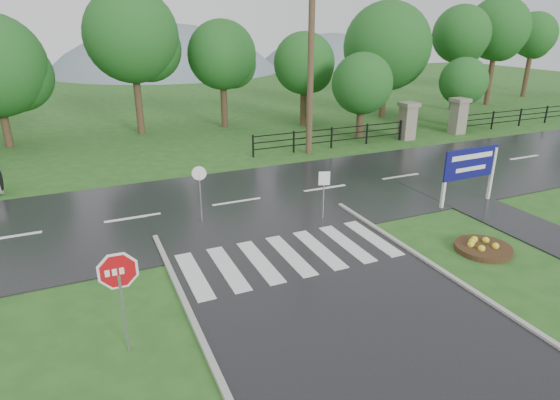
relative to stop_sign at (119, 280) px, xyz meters
name	(u,v)px	position (x,y,z in m)	size (l,w,h in m)	color
ground	(389,357)	(5.08, -2.49, -1.78)	(120.00, 120.00, 0.00)	#25561C
main_road	(237,203)	(5.08, 7.51, -1.78)	(90.00, 8.00, 0.04)	black
walkway	(517,223)	(13.58, 1.51, -1.78)	(2.20, 11.00, 0.04)	#262628
crosswalk	(290,255)	(5.08, 2.51, -1.72)	(6.50, 2.80, 0.02)	silver
pillar_west	(408,120)	(18.08, 13.51, -0.60)	(1.00, 1.00, 2.24)	gray
pillar_east	(458,115)	(22.08, 13.51, -0.60)	(1.00, 1.00, 2.24)	gray
fence_west	(332,136)	(12.83, 13.51, -1.06)	(9.58, 0.08, 1.20)	black
hills	(145,175)	(8.57, 62.51, -17.32)	(102.00, 48.00, 48.00)	slate
treeline	(182,131)	(6.08, 21.51, -1.78)	(83.20, 5.20, 10.00)	#184F1B
stop_sign	(119,280)	(0.00, 0.00, 0.00)	(1.13, 0.08, 2.54)	#939399
estate_billboard	(471,166)	(13.28, 3.72, -0.21)	(2.61, 0.13, 2.28)	silver
flower_bed	(483,247)	(10.79, 0.41, -1.65)	(1.73, 1.73, 0.35)	#332111
reg_sign_small	(324,185)	(7.39, 4.63, -0.45)	(0.39, 0.14, 1.84)	#939399
reg_sign_round	(200,188)	(3.28, 6.04, -0.41)	(0.49, 0.15, 2.15)	#939399
utility_pole_east	(311,58)	(11.13, 13.01, 3.24)	(1.71, 0.64, 9.88)	#473523
entrance_tree_left	(362,84)	(15.67, 15.01, 1.49)	(3.64, 3.64, 5.11)	#3D2B1C
entrance_tree_right	(464,82)	(23.63, 15.01, 1.23)	(3.15, 3.15, 4.61)	#3D2B1C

